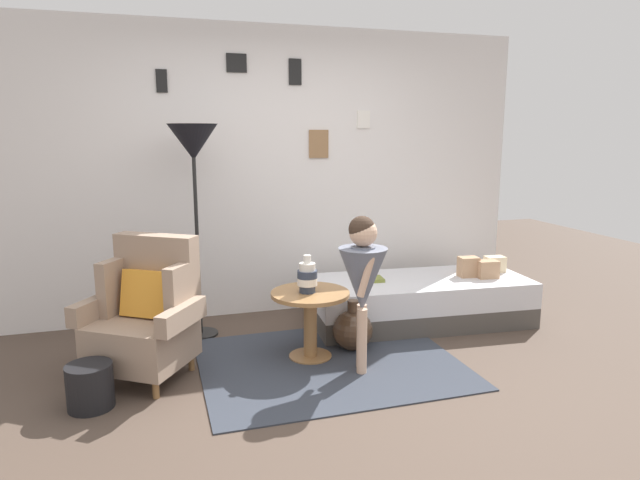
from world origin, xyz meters
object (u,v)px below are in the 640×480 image
daybed (419,300)px  side_table (311,310)px  book_on_daybed (370,279)px  vase_striped (307,277)px  magazine_basket (90,386)px  person_child (363,274)px  armchair (146,315)px  floor_lamp (193,152)px  demijohn_near (353,330)px

daybed → side_table: bearing=-157.1°
daybed → book_on_daybed: size_ratio=8.88×
vase_striped → side_table: bearing=11.3°
side_table → magazine_basket: side_table is taller
daybed → book_on_daybed: (-0.45, 0.06, 0.22)m
vase_striped → magazine_basket: (-1.48, -0.34, -0.49)m
side_table → vase_striped: (-0.03, -0.01, 0.26)m
daybed → person_child: bearing=-136.7°
armchair → side_table: 1.17m
daybed → person_child: 1.30m
floor_lamp → book_on_daybed: bearing=-7.4°
book_on_daybed → armchair: bearing=-164.9°
vase_striped → person_child: (0.30, -0.33, 0.08)m
person_child → book_on_daybed: person_child is taller
floor_lamp → magazine_basket: size_ratio=6.20×
armchair → daybed: armchair is taller
armchair → book_on_daybed: armchair is taller
armchair → person_child: person_child is taller
armchair → demijohn_near: bearing=0.5°
floor_lamp → person_child: 1.68m
armchair → floor_lamp: 1.34m
magazine_basket → book_on_daybed: bearing=22.0°
person_child → demijohn_near: size_ratio=2.80×
daybed → magazine_basket: 2.78m
magazine_basket → demijohn_near: bearing=12.2°
vase_striped → floor_lamp: floor_lamp is taller
armchair → magazine_basket: 0.60m
floor_lamp → demijohn_near: size_ratio=4.36×
armchair → magazine_basket: size_ratio=3.46×
person_child → magazine_basket: (-1.79, -0.01, -0.57)m
demijohn_near → magazine_basket: demijohn_near is taller
side_table → person_child: person_child is taller
magazine_basket → person_child: bearing=0.4°
armchair → person_child: size_ratio=0.87×
daybed → floor_lamp: bearing=172.6°
side_table → demijohn_near: size_ratio=1.47×
demijohn_near → daybed: bearing=28.5°
vase_striped → magazine_basket: 1.60m
armchair → magazine_basket: armchair is taller
book_on_daybed → vase_striped: bearing=-142.8°
demijohn_near → vase_striped: bearing=-170.9°
book_on_daybed → demijohn_near: size_ratio=0.55×
demijohn_near → magazine_basket: 1.91m
book_on_daybed → magazine_basket: (-2.20, -0.89, -0.28)m
book_on_daybed → demijohn_near: book_on_daybed is taller
daybed → demijohn_near: bearing=-151.5°
side_table → armchair: bearing=177.9°
daybed → demijohn_near: 0.90m
person_child → magazine_basket: 1.88m
daybed → vase_striped: (-1.17, -0.49, 0.43)m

